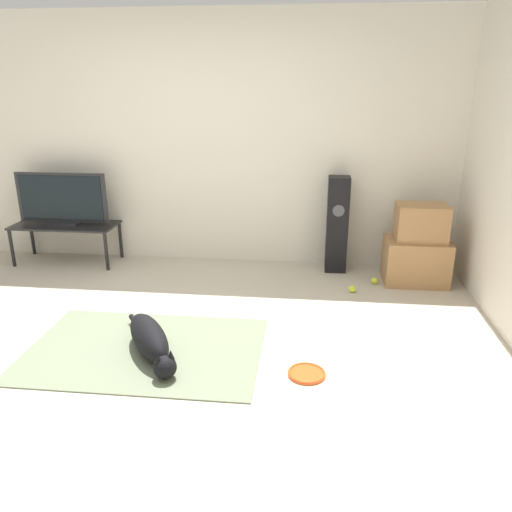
# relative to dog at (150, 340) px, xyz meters

# --- Properties ---
(ground_plane) EXTENTS (12.00, 12.00, 0.00)m
(ground_plane) POSITION_rel_dog_xyz_m (0.03, 0.05, -0.13)
(ground_plane) COLOR #BCB29E
(wall_back) EXTENTS (8.00, 0.06, 2.55)m
(wall_back) POSITION_rel_dog_xyz_m (0.03, 2.15, 1.14)
(wall_back) COLOR silver
(wall_back) RESTS_ON ground_plane
(area_rug) EXTENTS (1.70, 1.14, 0.01)m
(area_rug) POSITION_rel_dog_xyz_m (-0.08, 0.08, -0.13)
(area_rug) COLOR slate
(area_rug) RESTS_ON ground_plane
(dog) EXTENTS (0.60, 0.85, 0.25)m
(dog) POSITION_rel_dog_xyz_m (0.00, 0.00, 0.00)
(dog) COLOR black
(dog) RESTS_ON area_rug
(frisbee) EXTENTS (0.26, 0.26, 0.03)m
(frisbee) POSITION_rel_dog_xyz_m (1.11, -0.12, -0.12)
(frisbee) COLOR #DB511E
(frisbee) RESTS_ON ground_plane
(cardboard_box_lower) EXTENTS (0.60, 0.42, 0.43)m
(cardboard_box_lower) POSITION_rel_dog_xyz_m (2.14, 1.66, 0.09)
(cardboard_box_lower) COLOR #A87A4C
(cardboard_box_lower) RESTS_ON ground_plane
(cardboard_box_upper) EXTENTS (0.47, 0.33, 0.35)m
(cardboard_box_upper) POSITION_rel_dog_xyz_m (2.15, 1.66, 0.47)
(cardboard_box_upper) COLOR #A87A4C
(cardboard_box_upper) RESTS_ON cardboard_box_lower
(floor_speaker) EXTENTS (0.21, 0.22, 0.98)m
(floor_speaker) POSITION_rel_dog_xyz_m (1.38, 1.92, 0.36)
(floor_speaker) COLOR black
(floor_speaker) RESTS_ON ground_plane
(tv_stand) EXTENTS (1.10, 0.46, 0.43)m
(tv_stand) POSITION_rel_dog_xyz_m (-1.51, 1.85, 0.25)
(tv_stand) COLOR black
(tv_stand) RESTS_ON ground_plane
(tv) EXTENTS (0.97, 0.20, 0.55)m
(tv) POSITION_rel_dog_xyz_m (-1.51, 1.86, 0.56)
(tv) COLOR #232326
(tv) RESTS_ON tv_stand
(tennis_ball_by_boxes) EXTENTS (0.07, 0.07, 0.07)m
(tennis_ball_by_boxes) POSITION_rel_dog_xyz_m (1.75, 1.56, -0.10)
(tennis_ball_by_boxes) COLOR #C6E033
(tennis_ball_by_boxes) RESTS_ON ground_plane
(tennis_ball_near_speaker) EXTENTS (0.07, 0.07, 0.07)m
(tennis_ball_near_speaker) POSITION_rel_dog_xyz_m (1.51, 1.33, -0.10)
(tennis_ball_near_speaker) COLOR #C6E033
(tennis_ball_near_speaker) RESTS_ON ground_plane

